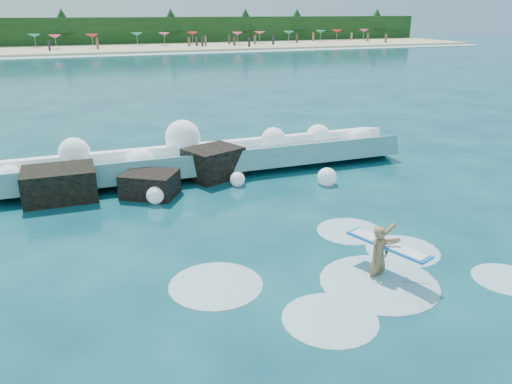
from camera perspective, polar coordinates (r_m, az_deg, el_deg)
ground at (r=13.09m, az=-3.08°, el=-8.58°), size 200.00×200.00×0.00m
beach at (r=89.25m, az=-19.15°, el=15.15°), size 140.00×20.00×0.40m
wet_band at (r=78.30m, az=-18.75°, el=14.53°), size 140.00×5.00×0.08m
treeline at (r=99.11m, az=-19.58°, el=16.84°), size 140.00×4.00×5.00m
breaking_wave at (r=20.55m, az=-5.41°, el=3.67°), size 16.48×2.64×1.42m
rock_cluster at (r=18.86m, az=-13.54°, el=1.53°), size 8.16×3.42×1.41m
surfer_with_board at (r=12.77m, az=14.09°, el=-6.95°), size 1.24×2.84×1.63m
wave_spray at (r=20.35m, az=-5.97°, el=4.99°), size 15.19×4.92×2.17m
surf_foam at (r=12.93m, az=10.88°, el=-9.36°), size 8.83×5.91×0.15m
beach_umbrellas at (r=91.53m, az=-19.37°, el=16.52°), size 113.71×6.22×0.50m
beachgoers at (r=86.43m, az=-21.57°, el=15.35°), size 107.24×13.05×1.94m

